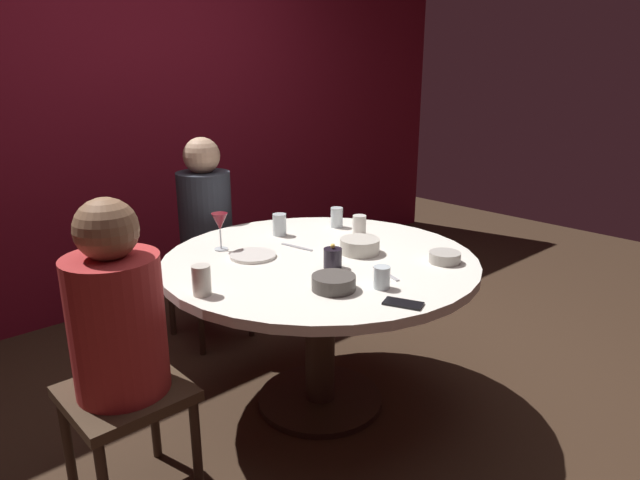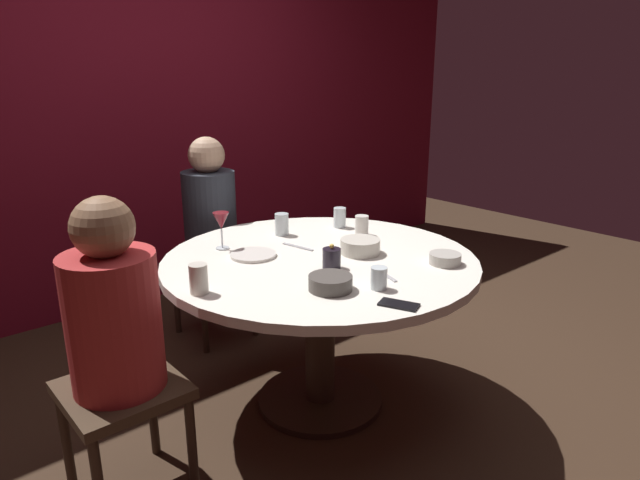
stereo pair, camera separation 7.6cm
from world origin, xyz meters
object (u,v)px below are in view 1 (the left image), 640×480
(dining_table, at_px, (320,287))
(seated_diner_back, at_px, (205,218))
(bowl_serving_large, at_px, (334,283))
(seated_diner_left, at_px, (117,324))
(cup_by_right_diner, at_px, (382,277))
(dinner_plate, at_px, (253,256))
(bowl_small_white, at_px, (445,257))
(wine_glass, at_px, (220,223))
(cup_near_candle, at_px, (279,225))
(bowl_salad_center, at_px, (360,246))
(cup_by_left_diner, at_px, (337,217))
(candle_holder, at_px, (333,258))
(cell_phone, at_px, (403,304))
(cup_far_edge, at_px, (202,280))
(cup_center_front, at_px, (359,225))

(dining_table, distance_m, seated_diner_back, 0.98)
(seated_diner_back, height_order, bowl_serving_large, seated_diner_back)
(seated_diner_left, bearing_deg, cup_by_right_diner, -26.63)
(dinner_plate, relative_size, bowl_small_white, 1.52)
(wine_glass, xyz_separation_m, cup_near_candle, (0.35, 0.00, -0.07))
(bowl_salad_center, distance_m, bowl_small_white, 0.39)
(seated_diner_back, bearing_deg, cup_by_left_diner, 31.35)
(seated_diner_back, relative_size, wine_glass, 6.81)
(candle_holder, relative_size, cell_phone, 0.77)
(cell_phone, height_order, cup_far_edge, cup_far_edge)
(bowl_small_white, distance_m, cup_center_front, 0.55)
(bowl_small_white, bearing_deg, bowl_serving_large, 169.80)
(cup_by_left_diner, relative_size, cup_far_edge, 0.92)
(seated_diner_left, xyz_separation_m, cup_near_candle, (1.03, 0.39, 0.08))
(seated_diner_back, bearing_deg, dinner_plate, -16.15)
(wine_glass, relative_size, cup_center_front, 1.77)
(cell_phone, xyz_separation_m, cup_near_candle, (0.22, 0.99, 0.05))
(dining_table, height_order, cup_far_edge, cup_far_edge)
(wine_glass, xyz_separation_m, cup_by_left_diner, (0.67, -0.09, -0.08))
(bowl_serving_large, xyz_separation_m, cup_center_front, (0.62, 0.45, 0.02))
(cup_by_left_diner, bearing_deg, bowl_salad_center, -120.76)
(seated_diner_back, xyz_separation_m, cup_near_candle, (0.08, -0.58, 0.06))
(cup_center_front, bearing_deg, seated_diner_back, 114.95)
(cup_far_edge, bearing_deg, cup_by_right_diner, -37.13)
(seated_diner_left, relative_size, candle_holder, 10.81)
(dinner_plate, relative_size, cell_phone, 1.49)
(dining_table, distance_m, bowl_serving_large, 0.43)
(bowl_salad_center, bearing_deg, cup_near_candle, 100.70)
(seated_diner_back, distance_m, cup_near_candle, 0.59)
(bowl_serving_large, distance_m, cup_by_right_diner, 0.19)
(seated_diner_back, distance_m, bowl_salad_center, 1.07)
(seated_diner_left, bearing_deg, cup_near_candle, 21.06)
(wine_glass, bearing_deg, cup_near_candle, 0.46)
(candle_holder, height_order, cup_by_right_diner, candle_holder)
(dining_table, distance_m, cup_center_front, 0.46)
(seated_diner_back, relative_size, cup_far_edge, 10.44)
(cup_by_left_diner, bearing_deg, cup_center_front, -94.05)
(cup_center_front, bearing_deg, cup_far_edge, -171.51)
(cup_by_right_diner, bearing_deg, bowl_salad_center, 54.61)
(bowl_small_white, bearing_deg, cup_by_left_diner, 85.81)
(dinner_plate, relative_size, cup_by_left_diner, 1.96)
(cup_by_left_diner, xyz_separation_m, cup_center_front, (-0.01, -0.18, -0.00))
(seated_diner_left, height_order, bowl_small_white, seated_diner_left)
(dinner_plate, relative_size, bowl_serving_large, 1.23)
(wine_glass, distance_m, cup_center_front, 0.71)
(cell_phone, bearing_deg, cup_near_candle, -125.97)
(cup_near_candle, height_order, cup_by_left_diner, cup_near_candle)
(wine_glass, bearing_deg, bowl_serving_large, -86.42)
(dinner_plate, xyz_separation_m, cup_center_front, (0.61, -0.08, 0.04))
(dinner_plate, height_order, cup_by_left_diner, cup_by_left_diner)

